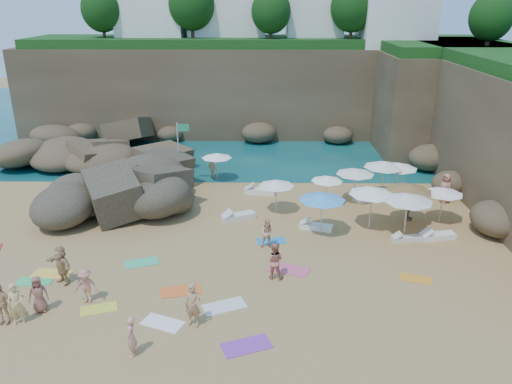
{
  "coord_description": "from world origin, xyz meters",
  "views": [
    {
      "loc": [
        2.38,
        -22.79,
        11.93
      ],
      "look_at": [
        2.0,
        3.0,
        2.0
      ],
      "focal_mm": 35.0,
      "sensor_mm": 36.0,
      "label": 1
    }
  ],
  "objects_px": {
    "person_stand_2": "(213,166)",
    "person_stand_5": "(115,179)",
    "person_stand_0": "(16,304)",
    "person_stand_4": "(446,188)",
    "parasol_0": "(217,156)",
    "flag_pole": "(180,145)",
    "person_stand_6": "(131,337)",
    "parasol_1": "(327,179)",
    "lounger_0": "(238,216)",
    "rock_outcrop": "(136,204)",
    "person_stand_1": "(274,261)",
    "person_stand_3": "(409,205)",
    "parasol_2": "(398,166)"
  },
  "relations": [
    {
      "from": "person_stand_1",
      "to": "person_stand_4",
      "type": "bearing_deg",
      "value": -128.59
    },
    {
      "from": "person_stand_3",
      "to": "person_stand_4",
      "type": "bearing_deg",
      "value": -19.75
    },
    {
      "from": "person_stand_1",
      "to": "person_stand_4",
      "type": "distance_m",
      "value": 14.39
    },
    {
      "from": "parasol_0",
      "to": "person_stand_2",
      "type": "relative_size",
      "value": 1.27
    },
    {
      "from": "lounger_0",
      "to": "person_stand_3",
      "type": "distance_m",
      "value": 9.91
    },
    {
      "from": "parasol_0",
      "to": "parasol_2",
      "type": "height_order",
      "value": "parasol_2"
    },
    {
      "from": "flag_pole",
      "to": "parasol_0",
      "type": "height_order",
      "value": "flag_pole"
    },
    {
      "from": "flag_pole",
      "to": "person_stand_5",
      "type": "relative_size",
      "value": 2.54
    },
    {
      "from": "person_stand_0",
      "to": "person_stand_4",
      "type": "xyz_separation_m",
      "value": [
        21.03,
        13.01,
        0.05
      ]
    },
    {
      "from": "rock_outcrop",
      "to": "lounger_0",
      "type": "relative_size",
      "value": 4.46
    },
    {
      "from": "flag_pole",
      "to": "person_stand_5",
      "type": "xyz_separation_m",
      "value": [
        -4.25,
        -1.42,
        -1.92
      ]
    },
    {
      "from": "person_stand_1",
      "to": "person_stand_5",
      "type": "height_order",
      "value": "person_stand_1"
    },
    {
      "from": "person_stand_4",
      "to": "person_stand_6",
      "type": "distance_m",
      "value": 21.88
    },
    {
      "from": "lounger_0",
      "to": "person_stand_1",
      "type": "height_order",
      "value": "person_stand_1"
    },
    {
      "from": "person_stand_5",
      "to": "person_stand_6",
      "type": "distance_m",
      "value": 17.37
    },
    {
      "from": "person_stand_4",
      "to": "parasol_1",
      "type": "bearing_deg",
      "value": -111.28
    },
    {
      "from": "parasol_0",
      "to": "parasol_1",
      "type": "relative_size",
      "value": 1.06
    },
    {
      "from": "flag_pole",
      "to": "person_stand_1",
      "type": "distance_m",
      "value": 14.11
    },
    {
      "from": "person_stand_2",
      "to": "person_stand_5",
      "type": "height_order",
      "value": "person_stand_5"
    },
    {
      "from": "person_stand_1",
      "to": "parasol_1",
      "type": "bearing_deg",
      "value": -100.26
    },
    {
      "from": "flag_pole",
      "to": "person_stand_6",
      "type": "height_order",
      "value": "flag_pole"
    },
    {
      "from": "person_stand_3",
      "to": "person_stand_6",
      "type": "distance_m",
      "value": 17.83
    },
    {
      "from": "person_stand_4",
      "to": "person_stand_5",
      "type": "bearing_deg",
      "value": -119.93
    },
    {
      "from": "parasol_2",
      "to": "person_stand_6",
      "type": "distance_m",
      "value": 20.61
    },
    {
      "from": "parasol_0",
      "to": "person_stand_6",
      "type": "relative_size",
      "value": 1.34
    },
    {
      "from": "rock_outcrop",
      "to": "person_stand_0",
      "type": "height_order",
      "value": "person_stand_0"
    },
    {
      "from": "person_stand_6",
      "to": "person_stand_0",
      "type": "bearing_deg",
      "value": -114.91
    },
    {
      "from": "lounger_0",
      "to": "rock_outcrop",
      "type": "bearing_deg",
      "value": 136.32
    },
    {
      "from": "parasol_1",
      "to": "parasol_2",
      "type": "bearing_deg",
      "value": 17.0
    },
    {
      "from": "flag_pole",
      "to": "parasol_0",
      "type": "xyz_separation_m",
      "value": [
        2.39,
        0.7,
        -0.93
      ]
    },
    {
      "from": "flag_pole",
      "to": "parasol_2",
      "type": "distance_m",
      "value": 14.43
    },
    {
      "from": "person_stand_0",
      "to": "person_stand_4",
      "type": "bearing_deg",
      "value": 12.56
    },
    {
      "from": "person_stand_5",
      "to": "person_stand_6",
      "type": "xyz_separation_m",
      "value": [
        5.23,
        -16.56,
        -0.06
      ]
    },
    {
      "from": "rock_outcrop",
      "to": "parasol_0",
      "type": "relative_size",
      "value": 4.15
    },
    {
      "from": "person_stand_0",
      "to": "person_stand_4",
      "type": "distance_m",
      "value": 24.73
    },
    {
      "from": "person_stand_3",
      "to": "parasol_1",
      "type": "bearing_deg",
      "value": 92.08
    },
    {
      "from": "person_stand_5",
      "to": "parasol_1",
      "type": "bearing_deg",
      "value": -41.44
    },
    {
      "from": "parasol_1",
      "to": "person_stand_2",
      "type": "bearing_deg",
      "value": 145.98
    },
    {
      "from": "rock_outcrop",
      "to": "person_stand_3",
      "type": "bearing_deg",
      "value": -7.11
    },
    {
      "from": "flag_pole",
      "to": "person_stand_1",
      "type": "height_order",
      "value": "flag_pole"
    },
    {
      "from": "parasol_2",
      "to": "person_stand_4",
      "type": "relative_size",
      "value": 1.29
    },
    {
      "from": "parasol_0",
      "to": "flag_pole",
      "type": "bearing_deg",
      "value": -163.81
    },
    {
      "from": "person_stand_2",
      "to": "flag_pole",
      "type": "bearing_deg",
      "value": 80.63
    },
    {
      "from": "parasol_1",
      "to": "person_stand_0",
      "type": "relative_size",
      "value": 1.11
    },
    {
      "from": "parasol_1",
      "to": "person_stand_4",
      "type": "height_order",
      "value": "person_stand_4"
    },
    {
      "from": "flag_pole",
      "to": "parasol_2",
      "type": "height_order",
      "value": "flag_pole"
    },
    {
      "from": "person_stand_1",
      "to": "person_stand_6",
      "type": "height_order",
      "value": "person_stand_1"
    },
    {
      "from": "flag_pole",
      "to": "person_stand_2",
      "type": "xyz_separation_m",
      "value": [
        2.03,
        1.4,
        -1.93
      ]
    },
    {
      "from": "person_stand_3",
      "to": "person_stand_5",
      "type": "distance_m",
      "value": 18.87
    },
    {
      "from": "lounger_0",
      "to": "person_stand_1",
      "type": "distance_m",
      "value": 6.92
    }
  ]
}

